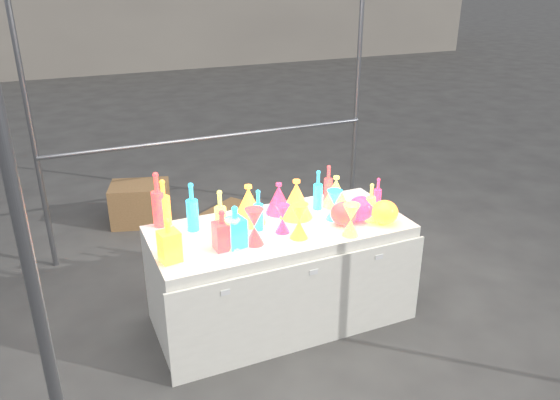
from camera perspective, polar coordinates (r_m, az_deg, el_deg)
name	(u,v)px	position (r m, az deg, el deg)	size (l,w,h in m)	color
ground	(280,316)	(4.19, 0.00, -12.04)	(80.00, 80.00, 0.00)	#5D5B56
display_table	(281,274)	(3.98, 0.05, -7.70)	(1.84, 0.83, 0.75)	white
cardboard_box_closed	(140,203)	(5.73, -14.37, -0.35)	(0.57, 0.41, 0.41)	#A37749
cardboard_box_flat	(230,215)	(5.74, -5.23, -1.57)	(0.69, 0.49, 0.06)	#A37749
bottle_0	(164,202)	(3.85, -12.04, -0.25)	(0.09, 0.09, 0.34)	red
bottle_1	(192,207)	(3.74, -9.17, -0.70)	(0.08, 0.08, 0.35)	#1E991B
bottle_2	(158,199)	(3.84, -12.65, 0.06)	(0.09, 0.09, 0.40)	orange
bottle_4	(220,214)	(3.62, -6.25, -1.42)	(0.08, 0.08, 0.33)	#13707C
bottle_7	(258,210)	(3.71, -2.28, -1.04)	(0.07, 0.07, 0.29)	#1E991B
decanter_0	(169,240)	(3.38, -11.52, -4.09)	(0.12, 0.12, 0.29)	red
decanter_1	(222,230)	(3.48, -6.03, -3.09)	(0.11, 0.11, 0.27)	orange
decanter_2	(235,226)	(3.50, -4.71, -2.76)	(0.12, 0.12, 0.28)	#1E991B
hourglass_0	(254,227)	(3.52, -2.71, -2.80)	(0.12, 0.12, 0.25)	orange
hourglass_1	(283,219)	(3.69, 0.26, -1.96)	(0.10, 0.10, 0.20)	blue
hourglass_2	(351,220)	(3.67, 7.42, -2.09)	(0.11, 0.11, 0.22)	#13707C
hourglass_3	(233,234)	(3.49, -4.95, -3.58)	(0.10, 0.10, 0.20)	#CC28B8
hourglass_4	(299,221)	(3.61, 2.01, -2.21)	(0.12, 0.12, 0.24)	red
hourglass_5	(334,205)	(3.89, 5.68, -0.51)	(0.11, 0.11, 0.22)	#1E991B
globe_0	(385,214)	(3.90, 10.87, -1.40)	(0.19, 0.19, 0.15)	red
globe_2	(343,215)	(3.84, 6.64, -1.52)	(0.19, 0.19, 0.15)	orange
globe_3	(361,210)	(3.93, 8.49, -1.00)	(0.19, 0.19, 0.16)	blue
lampshade_0	(296,199)	(3.90, 1.71, 0.15)	(0.24, 0.24, 0.28)	#ECFF35
lampshade_1	(249,204)	(3.82, -3.30, -0.43)	(0.24, 0.24, 0.28)	#ECFF35
lampshade_2	(279,198)	(3.98, -0.13, 0.22)	(0.19, 0.19, 0.23)	blue
lampshade_3	(336,191)	(4.11, 5.86, 0.92)	(0.20, 0.20, 0.24)	#13707C
bottle_8	(318,190)	(4.04, 3.98, 1.08)	(0.07, 0.07, 0.30)	#1E991B
bottle_9	(328,184)	(4.17, 5.07, 1.69)	(0.07, 0.07, 0.30)	orange
bottle_10	(378,194)	(4.09, 10.16, 0.63)	(0.06, 0.06, 0.25)	blue
bottle_11	(371,202)	(3.89, 9.47, -0.25)	(0.06, 0.06, 0.29)	#13707C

